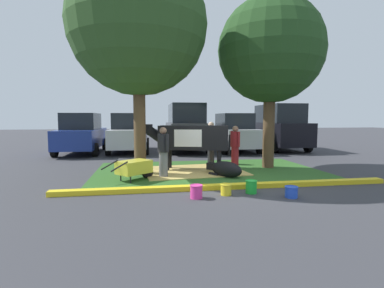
% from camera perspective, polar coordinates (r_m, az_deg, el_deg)
% --- Properties ---
extents(ground_plane, '(80.00, 80.00, 0.00)m').
position_cam_1_polar(ground_plane, '(8.32, 6.62, -7.27)').
color(ground_plane, '#38383D').
extents(grass_island, '(7.44, 4.58, 0.02)m').
position_cam_1_polar(grass_island, '(9.78, 3.29, -5.31)').
color(grass_island, '#2D5B23').
rests_on(grass_island, ground).
extents(curb_yellow, '(8.64, 0.24, 0.12)m').
position_cam_1_polar(curb_yellow, '(7.45, 7.46, -8.27)').
color(curb_yellow, yellow).
rests_on(curb_yellow, ground).
extents(hay_bedding, '(3.41, 2.69, 0.04)m').
position_cam_1_polar(hay_bedding, '(9.66, 0.29, -5.33)').
color(hay_bedding, tan).
rests_on(hay_bedding, ground).
extents(shade_tree_left, '(4.22, 4.22, 6.69)m').
position_cam_1_polar(shade_tree_left, '(9.63, -10.57, 21.84)').
color(shade_tree_left, brown).
rests_on(shade_tree_left, ground).
extents(shade_tree_right, '(3.65, 3.65, 5.96)m').
position_cam_1_polar(shade_tree_right, '(10.90, 15.22, 17.31)').
color(shade_tree_right, '#4C3823').
rests_on(shade_tree_right, ground).
extents(cow_holstein, '(3.07, 1.28, 1.57)m').
position_cam_1_polar(cow_holstein, '(9.74, -0.33, 1.21)').
color(cow_holstein, black).
rests_on(cow_holstein, ground).
extents(calf_lying, '(1.02, 1.26, 0.48)m').
position_cam_1_polar(calf_lying, '(8.84, 6.60, -4.94)').
color(calf_lying, black).
rests_on(calf_lying, ground).
extents(person_handler, '(0.34, 0.48, 1.51)m').
position_cam_1_polar(person_handler, '(8.65, -5.68, -1.36)').
color(person_handler, slate).
rests_on(person_handler, ground).
extents(person_visitor_near, '(0.51, 0.34, 1.64)m').
position_cam_1_polar(person_visitor_near, '(11.18, 3.77, 0.50)').
color(person_visitor_near, black).
rests_on(person_visitor_near, ground).
extents(person_visitor_far, '(0.34, 0.52, 1.51)m').
position_cam_1_polar(person_visitor_far, '(10.33, 8.49, -0.35)').
color(person_visitor_far, maroon).
rests_on(person_visitor_far, ground).
extents(wheelbarrow, '(1.40, 1.30, 0.63)m').
position_cam_1_polar(wheelbarrow, '(8.39, -11.22, -4.53)').
color(wheelbarrow, gold).
rests_on(wheelbarrow, ground).
extents(bucket_pink, '(0.29, 0.29, 0.30)m').
position_cam_1_polar(bucket_pink, '(6.52, 0.85, -9.29)').
color(bucket_pink, '#EA3893').
rests_on(bucket_pink, ground).
extents(bucket_yellow, '(0.27, 0.27, 0.26)m').
position_cam_1_polar(bucket_yellow, '(6.83, 6.72, -8.82)').
color(bucket_yellow, yellow).
rests_on(bucket_yellow, ground).
extents(bucket_green, '(0.28, 0.28, 0.31)m').
position_cam_1_polar(bucket_green, '(7.08, 11.58, -8.19)').
color(bucket_green, green).
rests_on(bucket_green, ground).
extents(bucket_blue, '(0.30, 0.30, 0.25)m').
position_cam_1_polar(bucket_blue, '(6.96, 18.98, -8.86)').
color(bucket_blue, blue).
rests_on(bucket_blue, ground).
extents(sedan_blue, '(2.09, 4.44, 2.02)m').
position_cam_1_polar(sedan_blue, '(15.63, -20.88, 1.89)').
color(sedan_blue, navy).
rests_on(sedan_blue, ground).
extents(sedan_silver, '(2.09, 4.44, 2.02)m').
position_cam_1_polar(sedan_silver, '(15.54, -12.25, 2.10)').
color(sedan_silver, silver).
rests_on(sedan_silver, ground).
extents(suv_dark_grey, '(2.19, 4.64, 2.52)m').
position_cam_1_polar(suv_dark_grey, '(15.58, -1.24, 3.27)').
color(suv_dark_grey, '#3D3D42').
rests_on(suv_dark_grey, ground).
extents(hatchback_white, '(2.09, 4.44, 2.02)m').
position_cam_1_polar(hatchback_white, '(15.73, 8.27, 2.20)').
color(hatchback_white, '#B7B7BC').
rests_on(hatchback_white, ground).
extents(suv_black, '(2.19, 4.64, 2.52)m').
position_cam_1_polar(suv_black, '(16.97, 16.69, 3.21)').
color(suv_black, black).
rests_on(suv_black, ground).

